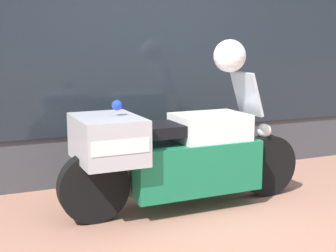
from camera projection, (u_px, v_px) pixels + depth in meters
The scene contains 5 objects.
ground_plane at pixel (233, 237), 3.69m from camera, with size 60.00×60.00×0.00m, color #9E6B56.
shop_building at pixel (107, 22), 5.03m from camera, with size 5.96×0.55×3.45m.
window_display at pixel (174, 132), 5.60m from camera, with size 4.58×0.30×1.86m.
paramedic_motorcycle at pixel (172, 154), 4.21m from camera, with size 2.38×0.73×1.24m.
white_helmet at pixel (230, 56), 4.29m from camera, with size 0.30×0.30×0.30m, color white.
Camera 1 is at (-1.84, -3.00, 1.52)m, focal length 50.00 mm.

